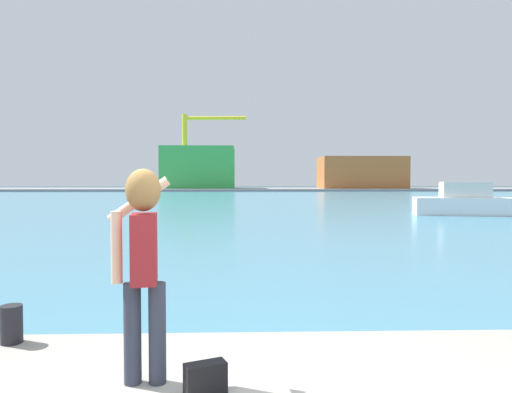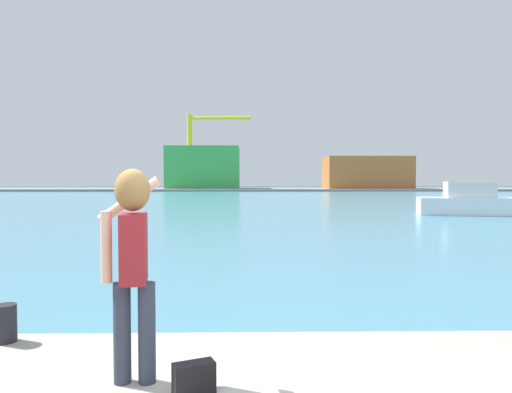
% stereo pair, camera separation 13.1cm
% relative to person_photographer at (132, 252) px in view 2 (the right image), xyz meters
% --- Properties ---
extents(ground_plane, '(220.00, 220.00, 0.00)m').
position_rel_person_photographer_xyz_m(ground_plane, '(0.81, 49.21, -1.53)').
color(ground_plane, '#334751').
extents(harbor_water, '(140.00, 100.00, 0.02)m').
position_rel_person_photographer_xyz_m(harbor_water, '(0.81, 51.21, -1.52)').
color(harbor_water, teal).
rests_on(harbor_water, ground_plane).
extents(far_shore_dock, '(140.00, 20.00, 0.46)m').
position_rel_person_photographer_xyz_m(far_shore_dock, '(0.81, 91.21, -1.31)').
color(far_shore_dock, gray).
rests_on(far_shore_dock, ground_plane).
extents(person_photographer, '(0.53, 0.55, 1.74)m').
position_rel_person_photographer_xyz_m(person_photographer, '(0.00, 0.00, 0.00)').
color(person_photographer, '#2D3342').
rests_on(person_photographer, quay_promenade).
extents(handbag, '(0.35, 0.25, 0.24)m').
position_rel_person_photographer_xyz_m(handbag, '(0.52, -0.20, -0.95)').
color(handbag, black).
rests_on(handbag, quay_promenade).
extents(harbor_bollard, '(0.21, 0.21, 0.38)m').
position_rel_person_photographer_xyz_m(harbor_bollard, '(-1.53, 0.96, -0.87)').
color(harbor_bollard, black).
rests_on(harbor_bollard, quay_promenade).
extents(boat_moored, '(8.00, 3.74, 2.00)m').
position_rel_person_photographer_xyz_m(boat_moored, '(15.03, 23.29, -0.80)').
color(boat_moored, white).
rests_on(boat_moored, harbor_water).
extents(warehouse_left, '(14.64, 13.04, 8.49)m').
position_rel_person_photographer_xyz_m(warehouse_left, '(-8.17, 92.54, 3.17)').
color(warehouse_left, green).
rests_on(warehouse_left, far_shore_dock).
extents(warehouse_right, '(16.90, 9.36, 6.41)m').
position_rel_person_photographer_xyz_m(warehouse_right, '(25.26, 89.22, 2.13)').
color(warehouse_right, '#B26633').
rests_on(warehouse_right, far_shore_dock).
extents(port_crane, '(12.81, 1.78, 14.86)m').
position_rel_person_photographer_xyz_m(port_crane, '(-8.90, 88.34, 8.27)').
color(port_crane, yellow).
rests_on(port_crane, far_shore_dock).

